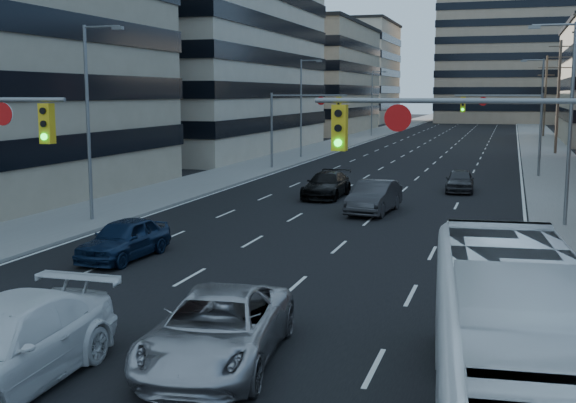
% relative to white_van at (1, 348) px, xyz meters
% --- Properties ---
extents(road_surface, '(18.00, 300.00, 0.02)m').
position_rel_white_van_xyz_m(road_surface, '(1.60, 127.37, -0.88)').
color(road_surface, black).
rests_on(road_surface, ground).
extents(sidewalk_left, '(5.00, 300.00, 0.15)m').
position_rel_white_van_xyz_m(sidewalk_left, '(-9.90, 127.37, -0.82)').
color(sidewalk_left, slate).
rests_on(sidewalk_left, ground).
extents(sidewalk_right, '(5.00, 300.00, 0.15)m').
position_rel_white_van_xyz_m(sidewalk_right, '(13.10, 127.37, -0.82)').
color(sidewalk_right, slate).
rests_on(sidewalk_right, ground).
extents(office_left_mid, '(26.00, 34.00, 28.00)m').
position_rel_white_van_xyz_m(office_left_mid, '(-25.40, 57.37, 13.11)').
color(office_left_mid, '#ADA089').
rests_on(office_left_mid, ground).
extents(office_left_far, '(20.00, 30.00, 16.00)m').
position_rel_white_van_xyz_m(office_left_far, '(-22.40, 97.37, 7.11)').
color(office_left_far, gray).
rests_on(office_left_far, ground).
extents(bg_block_left, '(24.00, 24.00, 20.00)m').
position_rel_white_van_xyz_m(bg_block_left, '(-26.40, 137.37, 9.11)').
color(bg_block_left, '#ADA089').
rests_on(bg_block_left, ground).
extents(signal_near_right, '(6.59, 0.33, 6.00)m').
position_rel_white_van_xyz_m(signal_near_right, '(9.05, 5.37, 3.44)').
color(signal_near_right, slate).
rests_on(signal_near_right, ground).
extents(signal_far_left, '(6.09, 0.33, 6.00)m').
position_rel_white_van_xyz_m(signal_far_left, '(-6.08, 42.37, 3.41)').
color(signal_far_left, slate).
rests_on(signal_far_left, ground).
extents(signal_far_right, '(6.09, 0.33, 6.00)m').
position_rel_white_van_xyz_m(signal_far_right, '(9.28, 42.37, 3.41)').
color(signal_far_right, slate).
rests_on(signal_far_right, ground).
extents(utility_pole_midblock, '(2.20, 0.28, 11.00)m').
position_rel_white_van_xyz_m(utility_pole_midblock, '(13.80, 63.37, 4.89)').
color(utility_pole_midblock, '#4C3D2D').
rests_on(utility_pole_midblock, ground).
extents(utility_pole_distant, '(2.20, 0.28, 11.00)m').
position_rel_white_van_xyz_m(utility_pole_distant, '(13.80, 93.37, 4.89)').
color(utility_pole_distant, '#4C3D2D').
rests_on(utility_pole_distant, ground).
extents(streetlight_left_near, '(2.03, 0.22, 9.00)m').
position_rel_white_van_xyz_m(streetlight_left_near, '(-8.74, 17.37, 4.16)').
color(streetlight_left_near, slate).
rests_on(streetlight_left_near, ground).
extents(streetlight_left_mid, '(2.03, 0.22, 9.00)m').
position_rel_white_van_xyz_m(streetlight_left_mid, '(-8.74, 52.37, 4.16)').
color(streetlight_left_mid, slate).
rests_on(streetlight_left_mid, ground).
extents(streetlight_left_far, '(2.03, 0.22, 9.00)m').
position_rel_white_van_xyz_m(streetlight_left_far, '(-8.74, 87.37, 4.16)').
color(streetlight_left_far, slate).
rests_on(streetlight_left_far, ground).
extents(streetlight_right_near, '(2.03, 0.22, 9.00)m').
position_rel_white_van_xyz_m(streetlight_right_near, '(11.94, 22.37, 4.16)').
color(streetlight_right_near, slate).
rests_on(streetlight_right_near, ground).
extents(streetlight_right_far, '(2.03, 0.22, 9.00)m').
position_rel_white_van_xyz_m(streetlight_right_far, '(11.94, 57.37, 4.16)').
color(streetlight_right_far, slate).
rests_on(streetlight_right_far, ground).
extents(white_van, '(2.60, 6.18, 1.78)m').
position_rel_white_van_xyz_m(white_van, '(0.00, 0.00, 0.00)').
color(white_van, silver).
rests_on(white_van, ground).
extents(silver_suv, '(3.29, 5.98, 1.58)m').
position_rel_white_van_xyz_m(silver_suv, '(3.60, 2.66, -0.10)').
color(silver_suv, '#A4A3A7').
rests_on(silver_suv, ground).
extents(transit_bus, '(3.84, 11.68, 3.19)m').
position_rel_white_van_xyz_m(transit_bus, '(9.96, 0.50, 0.71)').
color(transit_bus, white).
rests_on(transit_bus, ground).
extents(sedan_blue, '(1.99, 4.46, 1.49)m').
position_rel_white_van_xyz_m(sedan_blue, '(-3.60, 11.14, -0.15)').
color(sedan_blue, '#0E1D38').
rests_on(sedan_blue, ground).
extents(sedan_grey_center, '(2.15, 5.07, 1.63)m').
position_rel_white_van_xyz_m(sedan_grey_center, '(3.20, 23.87, -0.08)').
color(sedan_grey_center, '#313133').
rests_on(sedan_grey_center, ground).
extents(sedan_black_far, '(2.11, 5.08, 1.47)m').
position_rel_white_van_xyz_m(sedan_black_far, '(-0.40, 28.40, -0.16)').
color(sedan_black_far, black).
rests_on(sedan_black_far, ground).
extents(sedan_grey_right, '(1.82, 4.17, 1.40)m').
position_rel_white_van_xyz_m(sedan_grey_right, '(6.76, 33.23, -0.19)').
color(sedan_grey_right, '#323234').
rests_on(sedan_grey_right, ground).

